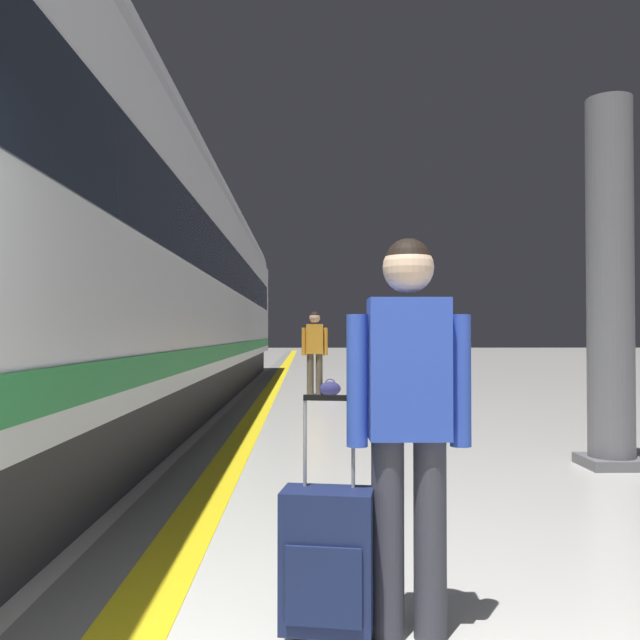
% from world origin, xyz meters
% --- Properties ---
extents(safety_line_strip, '(0.36, 80.00, 0.01)m').
position_xyz_m(safety_line_strip, '(-0.76, 10.00, 0.00)').
color(safety_line_strip, yellow).
rests_on(safety_line_strip, ground).
extents(tactile_edge_band, '(0.52, 80.00, 0.01)m').
position_xyz_m(tactile_edge_band, '(-1.04, 10.00, 0.00)').
color(tactile_edge_band, slate).
rests_on(tactile_edge_band, ground).
extents(high_speed_train, '(2.94, 35.16, 4.97)m').
position_xyz_m(high_speed_train, '(-2.76, 6.08, 2.51)').
color(high_speed_train, '#38383D').
rests_on(high_speed_train, ground).
extents(traveller_foreground, '(0.53, 0.22, 1.71)m').
position_xyz_m(traveller_foreground, '(0.45, 1.36, 0.99)').
color(traveller_foreground, '#383842').
rests_on(traveller_foreground, ground).
extents(rolling_suitcase_foreground, '(0.41, 0.29, 1.03)m').
position_xyz_m(rolling_suitcase_foreground, '(0.10, 1.31, 0.35)').
color(rolling_suitcase_foreground, '#19234C').
rests_on(rolling_suitcase_foreground, ground).
extents(passenger_near, '(0.55, 0.23, 1.76)m').
position_xyz_m(passenger_near, '(0.22, 12.57, 1.02)').
color(passenger_near, brown).
rests_on(passenger_near, ground).
extents(duffel_bag_near, '(0.44, 0.26, 0.36)m').
position_xyz_m(duffel_bag_near, '(0.54, 12.45, 0.15)').
color(duffel_bag_near, navy).
rests_on(duffel_bag_near, ground).
extents(platform_pillar, '(0.56, 0.56, 3.60)m').
position_xyz_m(platform_pillar, '(2.99, 4.96, 1.72)').
color(platform_pillar, slate).
rests_on(platform_pillar, ground).
extents(waste_bin, '(0.46, 0.46, 0.91)m').
position_xyz_m(waste_bin, '(2.31, 13.52, 0.46)').
color(waste_bin, '#4C4C51').
rests_on(waste_bin, ground).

